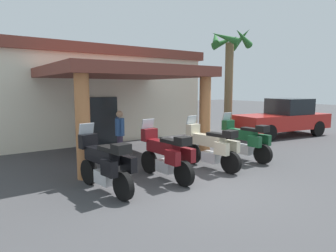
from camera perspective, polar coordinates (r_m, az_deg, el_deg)
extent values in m
plane|color=#424244|center=(7.65, 6.83, -11.84)|extent=(80.00, 80.00, 0.00)
cube|color=silver|center=(16.37, -17.61, 5.18)|extent=(11.64, 6.48, 3.95)
cube|color=#1E2328|center=(13.39, -13.26, 0.93)|extent=(1.80, 0.12, 2.10)
cube|color=brown|center=(11.12, -8.88, 10.17)|extent=(5.30, 4.99, 0.35)
cylinder|color=#B27042|center=(8.40, -16.05, -0.19)|extent=(0.40, 0.40, 2.89)
cylinder|color=#B27042|center=(10.69, 7.10, 1.61)|extent=(0.40, 0.40, 2.89)
cube|color=brown|center=(16.45, -17.91, 12.84)|extent=(12.04, 6.88, 0.44)
cylinder|color=black|center=(8.09, -14.98, -8.52)|extent=(0.24, 0.67, 0.66)
cylinder|color=black|center=(6.82, -8.61, -11.36)|extent=(0.24, 0.67, 0.66)
cube|color=silver|center=(7.41, -11.98, -9.58)|extent=(0.40, 0.60, 0.32)
cube|color=black|center=(7.40, -12.70, -5.53)|extent=(0.48, 1.18, 0.34)
cube|color=black|center=(7.06, -11.29, -4.29)|extent=(0.37, 0.64, 0.10)
cube|color=black|center=(7.89, -15.11, -2.81)|extent=(0.47, 0.31, 0.36)
cube|color=#B2BCC6|center=(7.92, -15.45, -0.74)|extent=(0.41, 0.18, 0.36)
cube|color=black|center=(6.68, -11.27, -7.97)|extent=(0.25, 0.46, 0.36)
cube|color=black|center=(6.96, -7.62, -7.26)|extent=(0.25, 0.46, 0.36)
cube|color=black|center=(6.64, -8.99, -4.37)|extent=(0.41, 0.37, 0.22)
cylinder|color=black|center=(8.85, -3.64, -6.91)|extent=(0.19, 0.67, 0.66)
cylinder|color=black|center=(7.67, 3.11, -9.15)|extent=(0.19, 0.67, 0.66)
cube|color=silver|center=(8.21, -0.41, -7.73)|extent=(0.36, 0.58, 0.32)
cube|color=maroon|center=(8.21, -1.06, -4.08)|extent=(0.38, 1.17, 0.34)
cube|color=black|center=(7.90, 0.49, -2.91)|extent=(0.32, 0.62, 0.10)
cube|color=maroon|center=(8.66, -3.61, -1.67)|extent=(0.46, 0.27, 0.36)
cube|color=#B2BCC6|center=(8.69, -3.92, 0.22)|extent=(0.41, 0.15, 0.36)
cube|color=maroon|center=(7.51, 0.88, -6.11)|extent=(0.21, 0.45, 0.36)
cube|color=maroon|center=(7.84, 3.82, -5.54)|extent=(0.21, 0.45, 0.36)
cube|color=black|center=(7.51, 2.90, -2.91)|extent=(0.38, 0.35, 0.22)
cylinder|color=black|center=(9.89, 4.70, -5.38)|extent=(0.23, 0.67, 0.66)
cylinder|color=black|center=(8.93, 12.02, -6.92)|extent=(0.23, 0.67, 0.66)
cube|color=silver|center=(9.36, 8.29, -5.91)|extent=(0.39, 0.60, 0.32)
cube|color=beige|center=(9.36, 7.64, -2.72)|extent=(0.45, 1.18, 0.34)
cube|color=black|center=(9.10, 9.34, -1.64)|extent=(0.36, 0.63, 0.10)
cube|color=beige|center=(9.73, 4.84, -0.69)|extent=(0.47, 0.30, 0.36)
cube|color=#B2BCC6|center=(9.75, 4.52, 0.99)|extent=(0.41, 0.17, 0.36)
cube|color=beige|center=(8.72, 10.28, -4.33)|extent=(0.24, 0.46, 0.36)
cube|color=beige|center=(9.13, 12.29, -3.85)|extent=(0.24, 0.46, 0.36)
cube|color=black|center=(8.79, 11.90, -1.55)|extent=(0.40, 0.36, 0.22)
cylinder|color=black|center=(11.26, 11.32, -3.93)|extent=(0.17, 0.67, 0.66)
cylinder|color=black|center=(10.32, 17.80, -5.17)|extent=(0.17, 0.67, 0.66)
cube|color=silver|center=(10.75, 14.53, -4.34)|extent=(0.35, 0.58, 0.32)
cube|color=#19512D|center=(10.75, 13.99, -1.56)|extent=(0.36, 1.16, 0.34)
cube|color=black|center=(10.51, 15.51, -0.60)|extent=(0.31, 0.61, 0.10)
cube|color=#19512D|center=(11.11, 11.50, 0.20)|extent=(0.45, 0.26, 0.36)
cube|color=#B2BCC6|center=(11.13, 11.23, 1.67)|extent=(0.41, 0.14, 0.36)
cube|color=#19512D|center=(10.12, 16.36, -2.88)|extent=(0.20, 0.45, 0.36)
cube|color=#19512D|center=(10.54, 18.04, -2.55)|extent=(0.20, 0.45, 0.36)
cube|color=black|center=(10.21, 17.76, -0.52)|extent=(0.38, 0.34, 0.22)
cylinder|color=#3F334C|center=(10.61, -9.36, -4.04)|extent=(0.14, 0.14, 0.85)
cylinder|color=#3F334C|center=(10.44, -9.02, -4.22)|extent=(0.14, 0.14, 0.85)
cylinder|color=#335999|center=(10.40, -9.27, -0.19)|extent=(0.32, 0.32, 0.61)
cylinder|color=#335999|center=(10.61, -9.68, 0.11)|extent=(0.09, 0.09, 0.58)
cylinder|color=#335999|center=(10.20, -8.86, -0.16)|extent=(0.09, 0.09, 0.58)
sphere|color=tan|center=(10.36, -9.32, 2.27)|extent=(0.23, 0.23, 0.23)
cylinder|color=black|center=(18.30, 22.61, 0.20)|extent=(0.83, 0.36, 0.80)
cylinder|color=black|center=(17.24, 26.86, -0.44)|extent=(0.83, 0.36, 0.80)
cylinder|color=black|center=(15.91, 14.52, -0.47)|extent=(0.83, 0.36, 0.80)
cylinder|color=black|center=(14.68, 18.86, -1.28)|extent=(0.83, 0.36, 0.80)
cube|color=#B2231E|center=(16.43, 21.00, 0.84)|extent=(5.42, 2.61, 0.75)
cube|color=black|center=(16.74, 22.29, 3.55)|extent=(2.03, 1.98, 0.80)
cylinder|color=brown|center=(14.82, 11.57, 6.51)|extent=(0.39, 0.39, 4.64)
cone|color=#236028|center=(15.46, 13.80, 15.95)|extent=(0.47, 1.36, 1.05)
cone|color=#236028|center=(15.63, 10.94, 15.68)|extent=(1.41, 0.94, 0.86)
cone|color=#236028|center=(14.96, 9.13, 16.36)|extent=(1.14, 1.25, 1.05)
cone|color=#236028|center=(14.36, 10.93, 16.39)|extent=(0.93, 1.42, 0.83)
cone|color=#236028|center=(14.67, 14.23, 16.17)|extent=(1.44, 0.68, 0.88)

